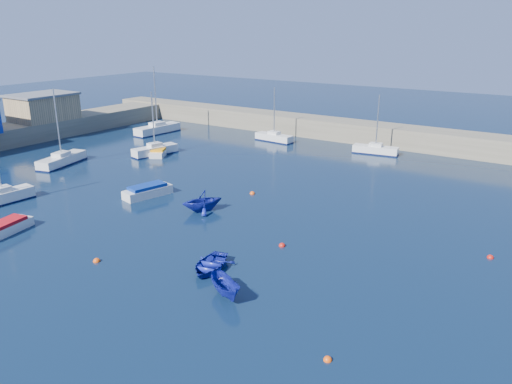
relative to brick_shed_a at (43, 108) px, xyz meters
The scene contains 21 objects.
ground 48.55m from the brick_shed_a, 29.74° to the right, with size 220.00×220.00×0.00m, color #0C1D35.
back_wall 47.50m from the brick_shed_a, 27.65° to the left, with size 96.00×4.50×2.60m, color #706955.
left_quay 6.66m from the brick_shed_a, 90.00° to the right, with size 6.00×62.00×2.40m, color #706955.
brick_shed_a is the anchor object (origin of this frame).
sailboat_1 29.63m from the brick_shed_a, 41.61° to the right, with size 1.84×5.38×7.16m.
sailboat_2 17.67m from the brick_shed_a, 29.15° to the right, with size 3.47×6.79×8.58m.
sailboat_3 20.97m from the brick_shed_a, ahead, with size 2.86×5.93×7.64m.
sailboat_4 16.00m from the brick_shed_a, 41.77° to the left, with size 2.53×7.45×9.63m.
sailboat_5 32.83m from the brick_shed_a, 28.16° to the left, with size 5.58×2.00×7.29m.
sailboat_6 46.09m from the brick_shed_a, 20.78° to the left, with size 5.62×2.31×7.25m.
motorboat_0 37.11m from the brick_shed_a, 39.08° to the right, with size 2.36×4.48×0.95m.
motorboat_1 33.45m from the brick_shed_a, 19.37° to the right, with size 2.58×4.78×1.11m.
motorboat_2 21.40m from the brick_shed_a, ahead, with size 3.52×4.64×0.92m.
dinghy_center 49.55m from the brick_shed_a, 23.12° to the right, with size 2.59×3.62×0.75m, color navy.
dinghy_left 39.82m from the brick_shed_a, 16.42° to the right, with size 3.01×3.49×1.84m, color navy.
dinghy_right 53.01m from the brick_shed_a, 23.98° to the right, with size 1.15×3.05×1.18m, color navy.
buoy_0 44.73m from the brick_shed_a, 30.57° to the right, with size 0.50×0.50×0.50m, color #E84A0C.
buoy_1 49.51m from the brick_shed_a, 16.01° to the right, with size 0.49×0.49×0.49m, color #B7160D.
buoy_2 60.74m from the brick_shed_a, 22.82° to the right, with size 0.43×0.43×0.43m, color #E84A0C.
buoy_3 39.58m from the brick_shed_a, ahead, with size 0.50×0.50×0.50m, color #E84A0C.
buoy_4 60.82m from the brick_shed_a, ahead, with size 0.46×0.46×0.46m, color #B7160D.
Camera 1 is at (22.05, -17.87, 14.96)m, focal length 35.00 mm.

